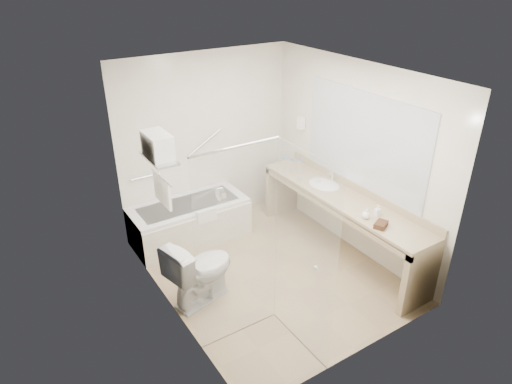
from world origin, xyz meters
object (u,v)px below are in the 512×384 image
vanity_counter (341,211)px  water_bottle_left (285,164)px  bathtub (190,221)px  amenity_basket (381,225)px  toilet (201,270)px

vanity_counter → water_bottle_left: 1.10m
bathtub → water_bottle_left: (1.37, -0.34, 0.67)m
water_bottle_left → vanity_counter: bearing=-81.7°
vanity_counter → amenity_basket: bearing=-100.6°
vanity_counter → amenity_basket: (-0.15, -0.79, 0.24)m
bathtub → water_bottle_left: water_bottle_left is taller
vanity_counter → toilet: (-1.97, 0.13, -0.24)m
toilet → water_bottle_left: 2.11m
vanity_counter → water_bottle_left: bearing=98.3°
toilet → amenity_basket: (1.83, -0.92, 0.48)m
toilet → water_bottle_left: water_bottle_left is taller
bathtub → amenity_basket: 2.65m
bathtub → vanity_counter: size_ratio=0.59×
toilet → amenity_basket: amenity_basket is taller
bathtub → amenity_basket: size_ratio=9.08×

